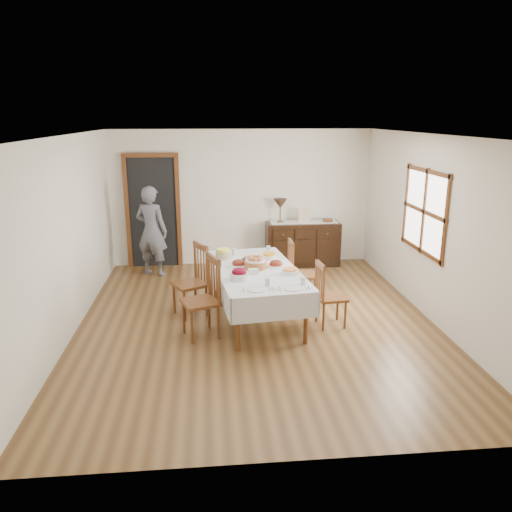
{
  "coord_description": "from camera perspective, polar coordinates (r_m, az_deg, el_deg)",
  "views": [
    {
      "loc": [
        -0.64,
        -6.57,
        2.85
      ],
      "look_at": [
        0.0,
        0.1,
        0.95
      ],
      "focal_mm": 35.0,
      "sensor_mm": 36.0,
      "label": 1
    }
  ],
  "objects": [
    {
      "name": "beet_bowl",
      "position": [
        6.58,
        -1.93,
        -2.11
      ],
      "size": [
        0.25,
        0.25,
        0.16
      ],
      "color": "silver",
      "rests_on": "dining_table"
    },
    {
      "name": "setting_left",
      "position": [
        6.25,
        0.5,
        -3.54
      ],
      "size": [
        0.43,
        0.31,
        0.1
      ],
      "color": "silver",
      "rests_on": "dining_table"
    },
    {
      "name": "chair_right_far",
      "position": [
        7.8,
        4.95,
        -1.75
      ],
      "size": [
        0.42,
        0.42,
        1.0
      ],
      "rotation": [
        0.0,
        0.0,
        1.57
      ],
      "color": "brown",
      "rests_on": "ground"
    },
    {
      "name": "glass_far_a",
      "position": [
        7.7,
        -2.52,
        0.45
      ],
      "size": [
        0.07,
        0.07,
        0.11
      ],
      "color": "silver",
      "rests_on": "dining_table"
    },
    {
      "name": "egg_basket",
      "position": [
        7.35,
        -0.7,
        -0.42
      ],
      "size": [
        0.24,
        0.24,
        0.1
      ],
      "color": "black",
      "rests_on": "dining_table"
    },
    {
      "name": "chair_left_far",
      "position": [
        7.35,
        -7.23,
        -2.69
      ],
      "size": [
        0.59,
        0.59,
        1.05
      ],
      "rotation": [
        0.0,
        0.0,
        -1.08
      ],
      "color": "brown",
      "rests_on": "ground"
    },
    {
      "name": "sideboard",
      "position": [
        9.77,
        5.34,
        1.4
      ],
      "size": [
        1.42,
        0.52,
        0.85
      ],
      "color": "black",
      "rests_on": "ground"
    },
    {
      "name": "ham_platter_a",
      "position": [
        7.18,
        -2.01,
        -0.9
      ],
      "size": [
        0.33,
        0.33,
        0.11
      ],
      "color": "silver",
      "rests_on": "dining_table"
    },
    {
      "name": "picture_frame",
      "position": [
        9.6,
        5.5,
        4.58
      ],
      "size": [
        0.22,
        0.08,
        0.28
      ],
      "color": "#CDAE93",
      "rests_on": "sideboard"
    },
    {
      "name": "glass_far_b",
      "position": [
        7.85,
        1.41,
        0.77
      ],
      "size": [
        0.07,
        0.07,
        0.11
      ],
      "color": "silver",
      "rests_on": "dining_table"
    },
    {
      "name": "ground",
      "position": [
        7.2,
        0.08,
        -7.52
      ],
      "size": [
        6.0,
        6.0,
        0.0
      ],
      "primitive_type": "plane",
      "color": "brown"
    },
    {
      "name": "deco_bowl",
      "position": [
        9.79,
        8.18,
        4.06
      ],
      "size": [
        0.2,
        0.2,
        0.06
      ],
      "color": "brown",
      "rests_on": "sideboard"
    },
    {
      "name": "pineapple_bowl",
      "position": [
        7.56,
        -3.77,
        0.26
      ],
      "size": [
        0.23,
        0.23,
        0.15
      ],
      "color": "tan",
      "rests_on": "dining_table"
    },
    {
      "name": "table_lamp",
      "position": [
        9.57,
        2.8,
        5.92
      ],
      "size": [
        0.26,
        0.26,
        0.46
      ],
      "color": "brown",
      "rests_on": "sideboard"
    },
    {
      "name": "chair_right_near",
      "position": [
        6.98,
        8.24,
        -4.31
      ],
      "size": [
        0.42,
        0.42,
        0.93
      ],
      "rotation": [
        0.0,
        0.0,
        1.66
      ],
      "color": "brown",
      "rests_on": "ground"
    },
    {
      "name": "chair_left_near",
      "position": [
        6.61,
        -5.94,
        -4.68
      ],
      "size": [
        0.57,
        0.57,
        1.08
      ],
      "rotation": [
        0.0,
        0.0,
        -1.23
      ],
      "color": "brown",
      "rests_on": "ground"
    },
    {
      "name": "runner",
      "position": [
        9.71,
        5.49,
        3.9
      ],
      "size": [
        1.3,
        0.35,
        0.01
      ],
      "color": "white",
      "rests_on": "sideboard"
    },
    {
      "name": "room_shell",
      "position": [
        7.12,
        -1.42,
        6.04
      ],
      "size": [
        5.02,
        6.02,
        2.65
      ],
      "color": "silver",
      "rests_on": "ground"
    },
    {
      "name": "person",
      "position": [
        9.22,
        -11.86,
        3.14
      ],
      "size": [
        0.64,
        0.54,
        1.76
      ],
      "primitive_type": "imported",
      "rotation": [
        0.0,
        0.0,
        2.73
      ],
      "color": "slate",
      "rests_on": "ground"
    },
    {
      "name": "carrot_bowl",
      "position": [
        7.52,
        1.52,
        -0.02
      ],
      "size": [
        0.24,
        0.24,
        0.09
      ],
      "color": "silver",
      "rests_on": "dining_table"
    },
    {
      "name": "dining_table",
      "position": [
        7.06,
        0.03,
        -2.18
      ],
      "size": [
        1.38,
        2.32,
        0.76
      ],
      "rotation": [
        0.0,
        0.0,
        0.12
      ],
      "color": "silver",
      "rests_on": "ground"
    },
    {
      "name": "ham_platter_b",
      "position": [
        7.16,
        2.3,
        -0.94
      ],
      "size": [
        0.29,
        0.29,
        0.11
      ],
      "color": "silver",
      "rests_on": "dining_table"
    },
    {
      "name": "setting_right",
      "position": [
        6.32,
        4.62,
        -3.38
      ],
      "size": [
        0.43,
        0.31,
        0.1
      ],
      "color": "silver",
      "rests_on": "dining_table"
    },
    {
      "name": "butter_dish",
      "position": [
        6.81,
        -0.32,
        -1.77
      ],
      "size": [
        0.15,
        0.11,
        0.07
      ],
      "color": "silver",
      "rests_on": "dining_table"
    },
    {
      "name": "bread_basket",
      "position": [
        7.04,
        -0.07,
        -0.8
      ],
      "size": [
        0.32,
        0.32,
        0.18
      ],
      "color": "brown",
      "rests_on": "dining_table"
    },
    {
      "name": "casserole_dish",
      "position": [
        6.84,
        3.93,
        -1.73
      ],
      "size": [
        0.24,
        0.24,
        0.07
      ],
      "color": "silver",
      "rests_on": "dining_table"
    }
  ]
}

